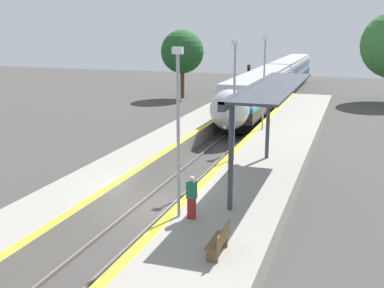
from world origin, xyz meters
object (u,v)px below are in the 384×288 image
at_px(lamppost_mid, 234,94).
at_px(lamppost_far, 264,78).
at_px(railway_signal, 248,80).
at_px(lamppost_near, 178,124).
at_px(platform_bench, 220,240).
at_px(train, 276,81).
at_px(person_waiting, 192,197).

bearing_deg(lamppost_mid, lamppost_far, 90.00).
bearing_deg(railway_signal, lamppost_near, -81.96).
bearing_deg(lamppost_near, platform_bench, -47.26).
bearing_deg(train, platform_bench, -83.28).
height_order(train, lamppost_near, lamppost_near).
bearing_deg(lamppost_far, lamppost_near, -90.00).
xyz_separation_m(platform_bench, lamppost_near, (-2.25, 2.44, 3.00)).
relative_size(railway_signal, lamppost_mid, 0.64).
xyz_separation_m(train, lamppost_near, (2.17, -35.14, 2.24)).
relative_size(train, lamppost_near, 6.82).
bearing_deg(platform_bench, lamppost_near, 132.74).
distance_m(person_waiting, lamppost_mid, 8.58).
bearing_deg(lamppost_mid, person_waiting, -86.40).
xyz_separation_m(lamppost_mid, lamppost_far, (0.00, 8.11, 0.00)).
distance_m(lamppost_near, lamppost_mid, 8.11).
relative_size(train, lamppost_mid, 6.82).
height_order(lamppost_near, lamppost_far, same).
relative_size(platform_bench, lamppost_far, 0.24).
bearing_deg(lamppost_near, railway_signal, 98.04).
height_order(person_waiting, railway_signal, railway_signal).
height_order(railway_signal, lamppost_mid, lamppost_mid).
height_order(train, person_waiting, train).
bearing_deg(person_waiting, platform_bench, -54.05).
height_order(person_waiting, lamppost_near, lamppost_near).
relative_size(lamppost_mid, lamppost_far, 1.00).
xyz_separation_m(platform_bench, lamppost_far, (-2.25, 18.66, 3.00)).
xyz_separation_m(person_waiting, railway_signal, (-5.15, 32.86, 0.64)).
bearing_deg(lamppost_far, railway_signal, 105.60).
xyz_separation_m(lamppost_near, lamppost_mid, (0.00, 8.11, 0.00)).
bearing_deg(lamppost_far, lamppost_mid, -90.00).
height_order(platform_bench, lamppost_near, lamppost_near).
bearing_deg(person_waiting, lamppost_near, 175.60).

